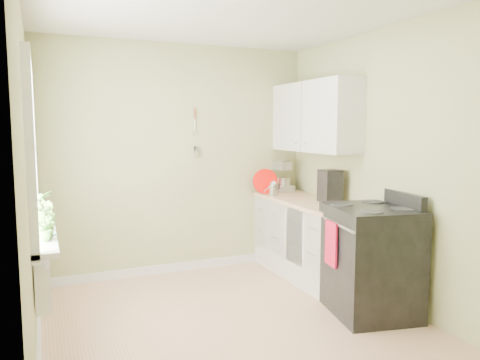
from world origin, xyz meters
name	(u,v)px	position (x,y,z in m)	size (l,w,h in m)	color
floor	(238,330)	(0.00, 0.00, -0.01)	(3.20, 3.60, 0.02)	tan
ceiling	(238,5)	(0.00, 0.00, 2.71)	(3.20, 3.60, 0.02)	white
wall_back	(178,160)	(0.00, 1.81, 1.35)	(3.20, 0.02, 2.70)	tan
wall_left	(26,183)	(-1.61, 0.00, 1.35)	(0.02, 3.60, 2.70)	tan
wall_right	(391,167)	(1.61, 0.00, 1.35)	(0.02, 3.60, 2.70)	tan
base_cabinets	(308,240)	(1.30, 1.00, 0.43)	(0.60, 1.60, 0.87)	white
countertop	(307,201)	(1.29, 1.00, 0.89)	(0.64, 1.60, 0.04)	#E7B88D
upper_cabinets	(314,117)	(1.43, 1.10, 1.85)	(0.35, 1.40, 0.80)	white
window	(29,152)	(-1.58, 0.30, 1.55)	(0.06, 1.14, 1.44)	white
window_sill	(44,238)	(-1.51, 0.30, 0.88)	(0.18, 1.14, 0.04)	white
radiator	(42,282)	(-1.54, 0.25, 0.55)	(0.12, 0.50, 0.35)	white
wall_utensils	(195,141)	(0.20, 1.78, 1.56)	(0.02, 0.14, 0.58)	#E7B88D
stove	(370,259)	(1.28, -0.14, 0.51)	(0.87, 0.95, 1.14)	black
stand_mixer	(280,177)	(1.33, 1.74, 1.09)	(0.25, 0.38, 0.43)	#B2B2B7
kettle	(274,188)	(1.05, 1.38, 1.00)	(0.18, 0.11, 0.19)	silver
coffee_maker	(330,187)	(1.41, 0.74, 1.08)	(0.22, 0.24, 0.36)	black
red_tray	(265,181)	(1.05, 1.61, 1.06)	(0.31, 0.31, 0.02)	#C90A04
jar	(337,205)	(1.21, 0.30, 0.95)	(0.08, 0.08, 0.09)	beige
plant_a	(45,222)	(-1.50, 0.10, 1.05)	(0.16, 0.11, 0.30)	#487E2E
plant_b	(45,220)	(-1.50, 0.20, 1.04)	(0.16, 0.13, 0.28)	#487E2E
plant_c	(44,210)	(-1.50, 0.51, 1.06)	(0.18, 0.18, 0.33)	#487E2E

